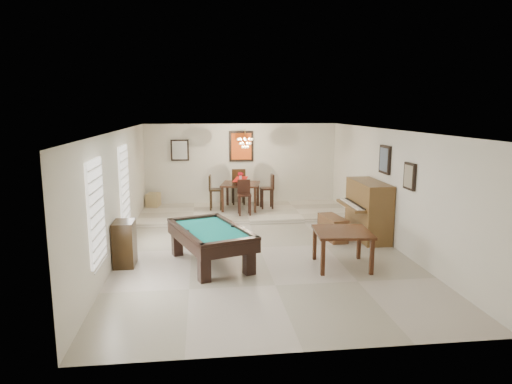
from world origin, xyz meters
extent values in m
cube|color=beige|center=(0.00, 0.00, -0.01)|extent=(6.00, 9.00, 0.02)
cube|color=silver|center=(0.00, 4.50, 1.30)|extent=(6.00, 0.04, 2.60)
cube|color=silver|center=(0.00, -4.50, 1.30)|extent=(6.00, 0.04, 2.60)
cube|color=silver|center=(-3.00, 0.00, 1.30)|extent=(0.04, 9.00, 2.60)
cube|color=silver|center=(3.00, 0.00, 1.30)|extent=(0.04, 9.00, 2.60)
cube|color=white|center=(0.00, 0.00, 2.60)|extent=(6.00, 9.00, 0.04)
cube|color=beige|center=(0.00, 3.25, 0.06)|extent=(6.00, 2.50, 0.12)
cube|color=white|center=(-2.97, -2.20, 1.40)|extent=(0.06, 1.00, 1.70)
cube|color=white|center=(-2.97, 0.60, 1.40)|extent=(0.06, 1.00, 1.70)
cube|color=brown|center=(1.82, 0.47, 0.27)|extent=(0.51, 1.02, 0.54)
cube|color=black|center=(-2.78, -0.86, 0.45)|extent=(0.40, 0.59, 0.89)
cube|color=tan|center=(-2.73, 4.17, 0.32)|extent=(0.44, 0.51, 0.40)
cube|color=#D84C14|center=(0.00, 4.46, 1.90)|extent=(0.75, 0.06, 0.95)
cube|color=white|center=(-1.90, 4.46, 1.80)|extent=(0.55, 0.06, 0.65)
cube|color=slate|center=(2.96, 0.30, 1.90)|extent=(0.06, 0.55, 0.65)
cube|color=gray|center=(2.96, -1.00, 1.70)|extent=(0.06, 0.45, 0.55)
camera|label=1|loc=(-1.24, -9.73, 3.05)|focal=32.00mm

